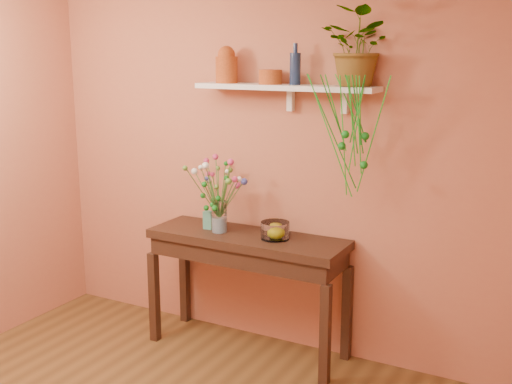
{
  "coord_description": "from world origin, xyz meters",
  "views": [
    {
      "loc": [
        1.94,
        -2.05,
        2.16
      ],
      "look_at": [
        0.0,
        1.55,
        1.25
      ],
      "focal_mm": 44.53,
      "sensor_mm": 36.0,
      "label": 1
    }
  ],
  "objects_px": {
    "terracotta_jug": "(226,65)",
    "bouquet": "(218,181)",
    "sideboard": "(247,252)",
    "spider_plant": "(360,47)",
    "glass_vase": "(219,219)",
    "blue_bottle": "(295,68)",
    "glass_bowl": "(275,231)"
  },
  "relations": [
    {
      "from": "terracotta_jug",
      "to": "glass_vase",
      "type": "height_order",
      "value": "terracotta_jug"
    },
    {
      "from": "sideboard",
      "to": "spider_plant",
      "type": "xyz_separation_m",
      "value": [
        0.74,
        0.15,
        1.43
      ]
    },
    {
      "from": "terracotta_jug",
      "to": "sideboard",
      "type": "bearing_deg",
      "value": -26.5
    },
    {
      "from": "spider_plant",
      "to": "glass_bowl",
      "type": "distance_m",
      "value": 1.36
    },
    {
      "from": "spider_plant",
      "to": "blue_bottle",
      "type": "bearing_deg",
      "value": -177.7
    },
    {
      "from": "terracotta_jug",
      "to": "spider_plant",
      "type": "xyz_separation_m",
      "value": [
        0.97,
        0.04,
        0.13
      ]
    },
    {
      "from": "terracotta_jug",
      "to": "glass_vase",
      "type": "relative_size",
      "value": 1.12
    },
    {
      "from": "sideboard",
      "to": "spider_plant",
      "type": "relative_size",
      "value": 2.91
    },
    {
      "from": "sideboard",
      "to": "glass_bowl",
      "type": "relative_size",
      "value": 7.24
    },
    {
      "from": "terracotta_jug",
      "to": "glass_bowl",
      "type": "relative_size",
      "value": 1.29
    },
    {
      "from": "glass_vase",
      "to": "bouquet",
      "type": "height_order",
      "value": "bouquet"
    },
    {
      "from": "blue_bottle",
      "to": "bouquet",
      "type": "distance_m",
      "value": 0.96
    },
    {
      "from": "bouquet",
      "to": "glass_bowl",
      "type": "height_order",
      "value": "bouquet"
    },
    {
      "from": "spider_plant",
      "to": "bouquet",
      "type": "bearing_deg",
      "value": -169.2
    },
    {
      "from": "sideboard",
      "to": "spider_plant",
      "type": "distance_m",
      "value": 1.62
    },
    {
      "from": "spider_plant",
      "to": "glass_bowl",
      "type": "bearing_deg",
      "value": -164.88
    },
    {
      "from": "sideboard",
      "to": "glass_bowl",
      "type": "height_order",
      "value": "glass_bowl"
    },
    {
      "from": "terracotta_jug",
      "to": "bouquet",
      "type": "relative_size",
      "value": 0.59
    },
    {
      "from": "sideboard",
      "to": "glass_bowl",
      "type": "distance_m",
      "value": 0.28
    },
    {
      "from": "sideboard",
      "to": "bouquet",
      "type": "distance_m",
      "value": 0.55
    },
    {
      "from": "terracotta_jug",
      "to": "blue_bottle",
      "type": "xyz_separation_m",
      "value": [
        0.52,
        0.02,
        -0.01
      ]
    },
    {
      "from": "sideboard",
      "to": "glass_vase",
      "type": "xyz_separation_m",
      "value": [
        -0.21,
        -0.03,
        0.23
      ]
    },
    {
      "from": "blue_bottle",
      "to": "glass_bowl",
      "type": "relative_size",
      "value": 1.37
    },
    {
      "from": "terracotta_jug",
      "to": "glass_vase",
      "type": "xyz_separation_m",
      "value": [
        0.01,
        -0.14,
        -1.08
      ]
    },
    {
      "from": "glass_vase",
      "to": "bouquet",
      "type": "xyz_separation_m",
      "value": [
        -0.01,
        -0.0,
        0.28
      ]
    },
    {
      "from": "blue_bottle",
      "to": "glass_vase",
      "type": "height_order",
      "value": "blue_bottle"
    },
    {
      "from": "glass_vase",
      "to": "sideboard",
      "type": "bearing_deg",
      "value": 8.35
    },
    {
      "from": "sideboard",
      "to": "terracotta_jug",
      "type": "height_order",
      "value": "terracotta_jug"
    },
    {
      "from": "blue_bottle",
      "to": "bouquet",
      "type": "bearing_deg",
      "value": -162.29
    },
    {
      "from": "spider_plant",
      "to": "glass_vase",
      "type": "relative_size",
      "value": 2.17
    },
    {
      "from": "terracotta_jug",
      "to": "bouquet",
      "type": "distance_m",
      "value": 0.82
    },
    {
      "from": "blue_bottle",
      "to": "spider_plant",
      "type": "height_order",
      "value": "spider_plant"
    }
  ]
}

